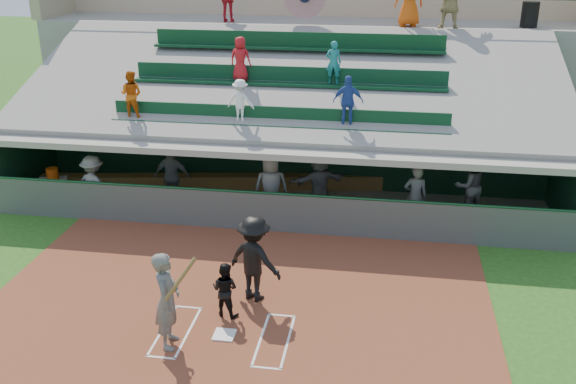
% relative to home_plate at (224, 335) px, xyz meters
% --- Properties ---
extents(ground, '(100.00, 100.00, 0.00)m').
position_rel_home_plate_xyz_m(ground, '(0.00, 0.00, -0.04)').
color(ground, '#265417').
rests_on(ground, ground).
extents(dirt_slab, '(11.00, 9.00, 0.02)m').
position_rel_home_plate_xyz_m(dirt_slab, '(0.00, 0.50, -0.03)').
color(dirt_slab, brown).
rests_on(dirt_slab, ground).
extents(home_plate, '(0.43, 0.43, 0.03)m').
position_rel_home_plate_xyz_m(home_plate, '(0.00, 0.00, 0.00)').
color(home_plate, white).
rests_on(home_plate, dirt_slab).
extents(batters_box_chalk, '(2.65, 1.85, 0.01)m').
position_rel_home_plate_xyz_m(batters_box_chalk, '(0.00, 0.00, -0.01)').
color(batters_box_chalk, white).
rests_on(batters_box_chalk, dirt_slab).
extents(dugout_floor, '(16.00, 3.50, 0.04)m').
position_rel_home_plate_xyz_m(dugout_floor, '(0.00, 6.75, -0.02)').
color(dugout_floor, gray).
rests_on(dugout_floor, ground).
extents(concourse_slab, '(20.00, 3.00, 4.60)m').
position_rel_home_plate_xyz_m(concourse_slab, '(0.00, 13.50, 2.26)').
color(concourse_slab, gray).
rests_on(concourse_slab, ground).
extents(grandstand, '(20.40, 10.40, 7.80)m').
position_rel_home_plate_xyz_m(grandstand, '(-0.01, 10.51, 2.23)').
color(grandstand, '#4F544F').
rests_on(grandstand, ground).
extents(batter_at_plate, '(0.91, 0.81, 2.00)m').
position_rel_home_plate_xyz_m(batter_at_plate, '(-0.97, -0.45, 0.99)').
color(batter_at_plate, '#545651').
rests_on(batter_at_plate, dirt_slab).
extents(catcher, '(0.68, 0.58, 1.21)m').
position_rel_home_plate_xyz_m(catcher, '(-0.16, 0.77, 0.59)').
color(catcher, black).
rests_on(catcher, dirt_slab).
extents(home_umpire, '(1.44, 1.15, 1.96)m').
position_rel_home_plate_xyz_m(home_umpire, '(0.32, 1.52, 0.96)').
color(home_umpire, black).
rests_on(home_umpire, dirt_slab).
extents(dugout_bench, '(15.37, 2.98, 0.46)m').
position_rel_home_plate_xyz_m(dugout_bench, '(-0.01, 8.11, 0.24)').
color(dugout_bench, olive).
rests_on(dugout_bench, dugout_floor).
extents(white_table, '(0.98, 0.86, 0.71)m').
position_rel_home_plate_xyz_m(white_table, '(-6.77, 5.95, 0.36)').
color(white_table, white).
rests_on(white_table, dugout_floor).
extents(water_cooler, '(0.35, 0.35, 0.35)m').
position_rel_home_plate_xyz_m(water_cooler, '(-6.73, 5.97, 0.89)').
color(water_cooler, '#DD4F0D').
rests_on(water_cooler, white_table).
extents(dugout_player_a, '(1.27, 0.92, 1.77)m').
position_rel_home_plate_xyz_m(dugout_player_a, '(-5.11, 5.28, 0.89)').
color(dugout_player_a, '#5B5F59').
rests_on(dugout_player_a, dugout_floor).
extents(dugout_player_b, '(1.08, 0.47, 1.83)m').
position_rel_home_plate_xyz_m(dugout_player_b, '(-3.12, 6.26, 0.92)').
color(dugout_player_b, '#555853').
rests_on(dugout_player_b, dugout_floor).
extents(dugout_player_c, '(1.06, 0.80, 1.95)m').
position_rel_home_plate_xyz_m(dugout_player_c, '(-0.07, 5.72, 0.98)').
color(dugout_player_c, '#5A5D57').
rests_on(dugout_player_c, dugout_floor).
extents(dugout_player_d, '(1.75, 1.22, 1.82)m').
position_rel_home_plate_xyz_m(dugout_player_d, '(1.19, 6.42, 0.91)').
color(dugout_player_d, '#595B56').
rests_on(dugout_player_d, dugout_floor).
extents(dugout_player_e, '(0.66, 0.45, 1.74)m').
position_rel_home_plate_xyz_m(dugout_player_e, '(3.88, 5.91, 0.87)').
color(dugout_player_e, '#585B56').
rests_on(dugout_player_e, dugout_floor).
extents(dugout_player_f, '(1.12, 1.02, 1.88)m').
position_rel_home_plate_xyz_m(dugout_player_f, '(5.40, 6.79, 0.94)').
color(dugout_player_f, '#5E615C').
rests_on(dugout_player_f, dugout_floor).
extents(trash_bin, '(0.57, 0.57, 0.85)m').
position_rel_home_plate_xyz_m(trash_bin, '(7.58, 12.77, 4.99)').
color(trash_bin, black).
rests_on(trash_bin, concourse_slab).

